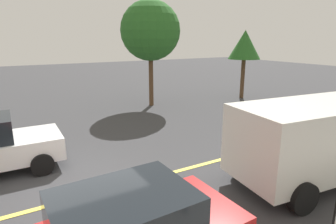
{
  "coord_description": "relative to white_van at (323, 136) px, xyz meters",
  "views": [
    {
      "loc": [
        -1.34,
        -6.52,
        3.83
      ],
      "look_at": [
        2.96,
        0.89,
        1.6
      ],
      "focal_mm": 30.36,
      "sensor_mm": 36.0,
      "label": 1
    }
  ],
  "objects": [
    {
      "name": "white_van",
      "position": [
        0.0,
        0.0,
        0.0
      ],
      "size": [
        5.39,
        2.72,
        2.2
      ],
      "color": "silver",
      "rests_on": "ground_plane"
    },
    {
      "name": "tree_left_verge",
      "position": [
        6.21,
        9.35,
        2.13
      ],
      "size": [
        2.03,
        2.03,
        4.34
      ],
      "color": "#513823",
      "rests_on": "ground_plane"
    },
    {
      "name": "ground_plane",
      "position": [
        -5.94,
        2.35,
        -1.27
      ],
      "size": [
        80.0,
        80.0,
        0.0
      ],
      "primitive_type": "plane",
      "color": "#38383A"
    },
    {
      "name": "lane_marking_centre",
      "position": [
        -2.94,
        2.35,
        -1.26
      ],
      "size": [
        28.0,
        0.16,
        0.01
      ],
      "primitive_type": "cube",
      "color": "#E0D14C"
    },
    {
      "name": "tree_centre_verge",
      "position": [
        0.08,
        10.44,
        2.96
      ],
      "size": [
        3.33,
        3.33,
        5.91
      ],
      "color": "#513823",
      "rests_on": "ground_plane"
    }
  ]
}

